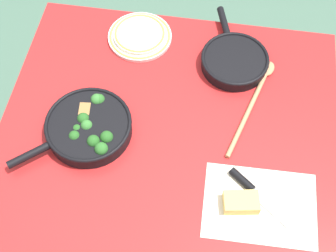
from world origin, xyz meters
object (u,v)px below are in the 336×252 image
at_px(skillet_broccoli, 88,127).
at_px(wooden_spoon, 255,96).
at_px(skillet_eggs, 234,60).
at_px(grater_knife, 251,189).
at_px(dinner_plate_stack, 140,35).
at_px(cheese_block, 241,202).

bearing_deg(skillet_broccoli, wooden_spoon, 162.55).
bearing_deg(skillet_eggs, wooden_spoon, -164.02).
relative_size(wooden_spoon, grater_knife, 2.02).
xyz_separation_m(wooden_spoon, dinner_plate_stack, (-0.42, 0.20, 0.01)).
distance_m(wooden_spoon, grater_knife, 0.33).
xyz_separation_m(skillet_broccoli, dinner_plate_stack, (0.08, 0.40, -0.02)).
bearing_deg(skillet_eggs, skillet_broccoli, 111.18).
relative_size(grater_knife, dinner_plate_stack, 0.86).
relative_size(skillet_broccoli, cheese_block, 3.15).
xyz_separation_m(skillet_eggs, dinner_plate_stack, (-0.34, 0.07, -0.01)).
relative_size(wooden_spoon, dinner_plate_stack, 1.74).
xyz_separation_m(skillet_broccoli, cheese_block, (0.48, -0.17, -0.01)).
xyz_separation_m(skillet_eggs, grater_knife, (0.09, -0.45, -0.01)).
height_order(grater_knife, cheese_block, cheese_block).
height_order(skillet_broccoli, dinner_plate_stack, skillet_broccoli).
height_order(skillet_eggs, wooden_spoon, skillet_eggs).
distance_m(skillet_broccoli, wooden_spoon, 0.54).
bearing_deg(cheese_block, dinner_plate_stack, 124.62).
distance_m(skillet_eggs, dinner_plate_stack, 0.34).
distance_m(skillet_broccoli, grater_knife, 0.52).
height_order(skillet_eggs, cheese_block, skillet_eggs).
xyz_separation_m(skillet_broccoli, wooden_spoon, (0.50, 0.21, -0.02)).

